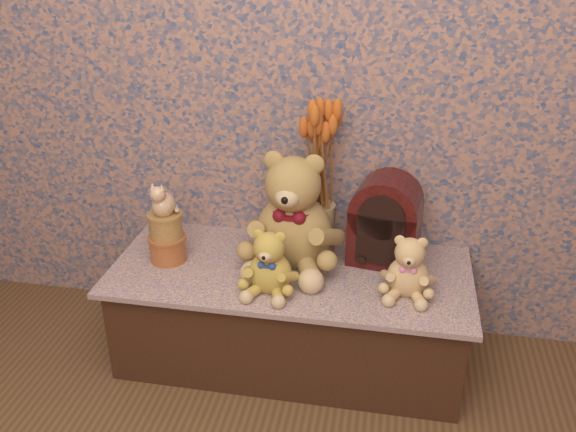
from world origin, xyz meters
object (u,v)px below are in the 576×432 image
(teddy_large, at_px, (294,204))
(cat_figurine, at_px, (163,197))
(ceramic_vase, at_px, (319,228))
(biscuit_tin_lower, at_px, (168,248))
(teddy_medium, at_px, (270,258))
(cathedral_radio, at_px, (385,219))
(teddy_small, at_px, (409,262))

(teddy_large, relative_size, cat_figurine, 3.41)
(ceramic_vase, bearing_deg, biscuit_tin_lower, -162.72)
(teddy_medium, xyz_separation_m, cathedral_radio, (0.37, 0.27, 0.05))
(teddy_large, height_order, teddy_medium, teddy_large)
(cat_figurine, bearing_deg, ceramic_vase, 23.49)
(cat_figurine, bearing_deg, cathedral_radio, 16.72)
(teddy_large, height_order, teddy_small, teddy_large)
(teddy_small, bearing_deg, teddy_medium, -169.16)
(cathedral_radio, bearing_deg, teddy_large, -160.84)
(teddy_small, distance_m, ceramic_vase, 0.41)
(teddy_small, relative_size, biscuit_tin_lower, 1.75)
(cathedral_radio, xyz_separation_m, cat_figurine, (-0.79, -0.15, 0.09))
(cathedral_radio, distance_m, biscuit_tin_lower, 0.81)
(cat_figurine, bearing_deg, biscuit_tin_lower, 0.00)
(teddy_large, bearing_deg, teddy_small, -15.68)
(teddy_large, xyz_separation_m, ceramic_vase, (0.08, 0.08, -0.13))
(cathedral_radio, distance_m, ceramic_vase, 0.26)
(cat_figurine, bearing_deg, teddy_small, 2.34)
(teddy_large, distance_m, cat_figurine, 0.47)
(teddy_medium, xyz_separation_m, teddy_small, (0.46, 0.06, -0.01))
(teddy_medium, xyz_separation_m, ceramic_vase, (0.13, 0.29, -0.02))
(ceramic_vase, xyz_separation_m, biscuit_tin_lower, (-0.54, -0.17, -0.05))
(teddy_large, bearing_deg, ceramic_vase, 49.15)
(cathedral_radio, bearing_deg, cat_figurine, -160.83)
(cathedral_radio, height_order, biscuit_tin_lower, cathedral_radio)
(ceramic_vase, relative_size, cat_figurine, 1.46)
(ceramic_vase, bearing_deg, cathedral_radio, -5.39)
(teddy_small, bearing_deg, cathedral_radio, 116.73)
(ceramic_vase, bearing_deg, teddy_large, -134.38)
(teddy_medium, distance_m, ceramic_vase, 0.32)
(teddy_large, relative_size, cathedral_radio, 1.36)
(teddy_small, height_order, cathedral_radio, cathedral_radio)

